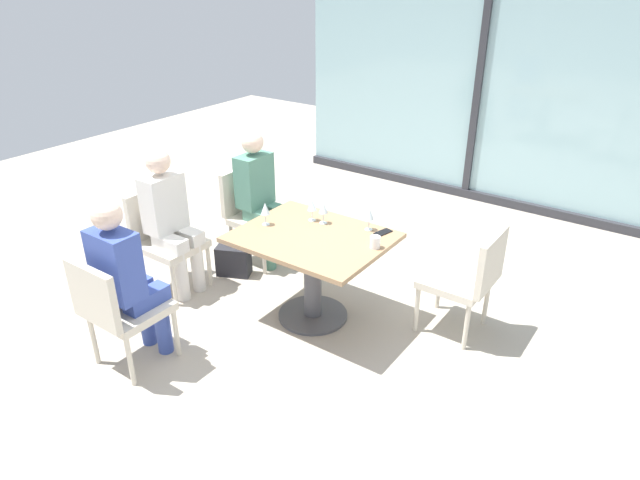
% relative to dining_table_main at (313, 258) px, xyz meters
% --- Properties ---
extents(ground_plane, '(12.00, 12.00, 0.00)m').
position_rel_dining_table_main_xyz_m(ground_plane, '(0.00, 0.00, -0.53)').
color(ground_plane, '#A89E8E').
extents(window_wall_backdrop, '(4.53, 0.10, 2.70)m').
position_rel_dining_table_main_xyz_m(window_wall_backdrop, '(0.00, 3.20, 0.68)').
color(window_wall_backdrop, '#92B7BC').
rests_on(window_wall_backdrop, ground_plane).
extents(dining_table_main, '(1.13, 0.90, 0.73)m').
position_rel_dining_table_main_xyz_m(dining_table_main, '(0.00, 0.00, 0.00)').
color(dining_table_main, '#997551').
rests_on(dining_table_main, ground_plane).
extents(chair_side_end, '(0.50, 0.46, 0.87)m').
position_rel_dining_table_main_xyz_m(chair_side_end, '(-1.32, -0.33, -0.04)').
color(chair_side_end, beige).
rests_on(chair_side_end, ground_plane).
extents(chair_far_left, '(0.50, 0.46, 0.87)m').
position_rel_dining_table_main_xyz_m(chair_far_left, '(-1.07, 0.50, -0.04)').
color(chair_far_left, beige).
rests_on(chair_far_left, ground_plane).
extents(chair_front_left, '(0.46, 0.50, 0.87)m').
position_rel_dining_table_main_xyz_m(chair_front_left, '(-0.71, -1.27, -0.04)').
color(chair_front_left, beige).
rests_on(chair_front_left, ground_plane).
extents(chair_far_right, '(0.50, 0.46, 0.87)m').
position_rel_dining_table_main_xyz_m(chair_far_right, '(1.07, 0.50, -0.04)').
color(chair_far_right, beige).
rests_on(chair_far_right, ground_plane).
extents(person_side_end, '(0.39, 0.34, 1.26)m').
position_rel_dining_table_main_xyz_m(person_side_end, '(-1.22, -0.33, 0.17)').
color(person_side_end, silver).
rests_on(person_side_end, ground_plane).
extents(person_far_left, '(0.39, 0.34, 1.26)m').
position_rel_dining_table_main_xyz_m(person_far_left, '(-0.96, 0.50, 0.17)').
color(person_far_left, '#4C7F6B').
rests_on(person_far_left, ground_plane).
extents(person_front_left, '(0.34, 0.39, 1.26)m').
position_rel_dining_table_main_xyz_m(person_front_left, '(-0.71, -1.16, 0.17)').
color(person_front_left, '#384C9E').
rests_on(person_front_left, ground_plane).
extents(wine_glass_0, '(0.07, 0.07, 0.18)m').
position_rel_dining_table_main_xyz_m(wine_glass_0, '(-0.16, 0.22, 0.33)').
color(wine_glass_0, silver).
rests_on(wine_glass_0, dining_table_main).
extents(wine_glass_1, '(0.07, 0.07, 0.18)m').
position_rel_dining_table_main_xyz_m(wine_glass_1, '(-0.06, 0.23, 0.33)').
color(wine_glass_1, silver).
rests_on(wine_glass_1, dining_table_main).
extents(wine_glass_2, '(0.07, 0.07, 0.18)m').
position_rel_dining_table_main_xyz_m(wine_glass_2, '(0.30, 0.33, 0.33)').
color(wine_glass_2, silver).
rests_on(wine_glass_2, dining_table_main).
extents(wine_glass_3, '(0.07, 0.07, 0.18)m').
position_rel_dining_table_main_xyz_m(wine_glass_3, '(-0.41, -0.06, 0.33)').
color(wine_glass_3, silver).
rests_on(wine_glass_3, dining_table_main).
extents(coffee_cup, '(0.08, 0.08, 0.09)m').
position_rel_dining_table_main_xyz_m(coffee_cup, '(0.49, 0.10, 0.24)').
color(coffee_cup, white).
rests_on(coffee_cup, dining_table_main).
extents(cell_phone_on_table, '(0.10, 0.16, 0.01)m').
position_rel_dining_table_main_xyz_m(cell_phone_on_table, '(0.41, 0.35, 0.20)').
color(cell_phone_on_table, black).
rests_on(cell_phone_on_table, dining_table_main).
extents(handbag_0, '(0.32, 0.21, 0.28)m').
position_rel_dining_table_main_xyz_m(handbag_0, '(-1.45, -0.78, -0.39)').
color(handbag_0, beige).
rests_on(handbag_0, ground_plane).
extents(handbag_1, '(0.34, 0.27, 0.28)m').
position_rel_dining_table_main_xyz_m(handbag_1, '(-0.99, 0.13, -0.39)').
color(handbag_1, '#232328').
rests_on(handbag_1, ground_plane).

